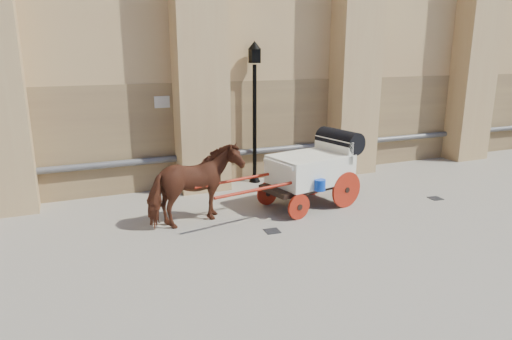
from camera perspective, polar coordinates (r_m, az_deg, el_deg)
name	(u,v)px	position (r m, az deg, el deg)	size (l,w,h in m)	color
ground	(292,227)	(10.45, 4.48, -7.06)	(90.00, 90.00, 0.00)	gray
horse	(195,186)	(10.37, -7.61, -1.99)	(0.98, 2.15, 1.82)	#5D2B18
carriage	(315,166)	(11.68, 7.35, 0.46)	(4.43, 1.95, 1.88)	black
street_lamp	(255,109)	(13.43, -0.18, 7.63)	(0.39, 0.39, 4.13)	black
drain_grate_near	(272,231)	(10.16, 2.04, -7.63)	(0.32, 0.32, 0.01)	black
drain_grate_far	(435,198)	(13.22, 21.52, -3.32)	(0.32, 0.32, 0.01)	black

